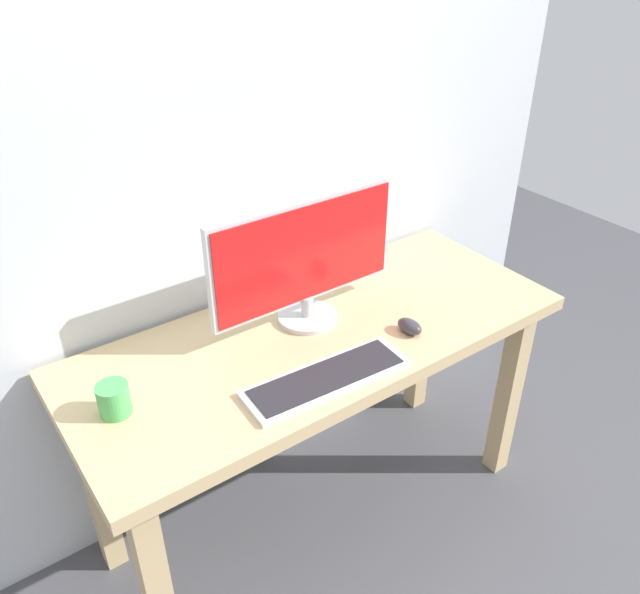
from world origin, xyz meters
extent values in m
plane|color=#4C4C51|center=(0.00, 0.00, 0.00)|extent=(6.00, 6.00, 0.00)
cube|color=silver|center=(0.00, 0.35, 1.50)|extent=(2.56, 0.04, 3.00)
cube|color=tan|center=(0.00, 0.00, 0.76)|extent=(1.51, 0.62, 0.04)
cube|color=tan|center=(-0.67, -0.23, 0.37)|extent=(0.07, 0.07, 0.73)
cube|color=tan|center=(0.67, -0.23, 0.37)|extent=(0.07, 0.07, 0.73)
cube|color=tan|center=(-0.67, 0.23, 0.37)|extent=(0.07, 0.07, 0.73)
cube|color=tan|center=(0.67, 0.23, 0.37)|extent=(0.07, 0.07, 0.73)
cylinder|color=silver|center=(0.01, 0.08, 0.79)|extent=(0.18, 0.18, 0.02)
cylinder|color=silver|center=(0.01, 0.08, 0.82)|extent=(0.04, 0.04, 0.06)
cube|color=silver|center=(0.01, 0.09, 1.00)|extent=(0.62, 0.02, 0.32)
cube|color=red|center=(0.01, 0.07, 1.00)|extent=(0.60, 0.01, 0.30)
cube|color=silver|center=(-0.12, -0.20, 0.78)|extent=(0.47, 0.17, 0.01)
cube|color=#232328|center=(-0.12, -0.20, 0.79)|extent=(0.43, 0.14, 0.00)
ellipsoid|color=#333338|center=(0.21, -0.16, 0.80)|extent=(0.06, 0.09, 0.04)
cylinder|color=#4CB259|center=(-0.62, 0.01, 0.82)|extent=(0.08, 0.08, 0.08)
camera|label=1|loc=(-0.92, -1.28, 1.88)|focal=36.26mm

